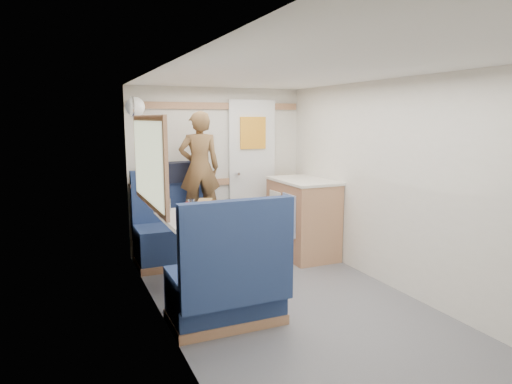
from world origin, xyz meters
name	(u,v)px	position (x,y,z in m)	size (l,w,h in m)	color
floor	(307,317)	(0.00, 0.00, 0.00)	(4.50, 4.50, 0.00)	#515156
ceiling	(312,69)	(0.00, 0.00, 2.00)	(4.50, 4.50, 0.00)	silver
wall_back	(218,170)	(0.00, 2.25, 1.00)	(2.20, 0.02, 2.00)	silver
wall_left	(173,210)	(-1.10, 0.00, 1.00)	(0.02, 4.50, 2.00)	silver
wall_right	(417,190)	(1.10, 0.00, 1.00)	(0.02, 4.50, 2.00)	silver
oak_trim_low	(219,182)	(0.00, 2.23, 0.85)	(2.15, 0.02, 0.08)	#926042
oak_trim_high	(218,106)	(0.00, 2.23, 1.78)	(2.15, 0.02, 0.08)	#926042
side_window	(148,162)	(-1.08, 1.00, 1.25)	(0.04, 1.30, 0.72)	#B0B79B
rear_door	(252,171)	(0.45, 2.22, 0.97)	(0.62, 0.12, 1.86)	white
dinette_table	(196,231)	(-0.65, 1.00, 0.57)	(0.62, 0.92, 0.72)	white
bench_far	(175,237)	(-0.65, 1.86, 0.30)	(0.90, 0.59, 1.05)	navy
bench_near	(228,289)	(-0.65, 0.14, 0.30)	(0.90, 0.59, 1.05)	navy
ledge	(169,184)	(-0.65, 2.12, 0.88)	(0.90, 0.14, 0.04)	#926042
dome_light	(135,107)	(-1.04, 1.85, 1.75)	(0.20, 0.20, 0.20)	white
galley_counter	(302,217)	(0.82, 1.55, 0.47)	(0.57, 0.92, 0.92)	#926042
person	(200,168)	(-0.35, 1.85, 1.08)	(0.46, 0.30, 1.26)	brown
duffel_bag	(177,172)	(-0.55, 2.12, 1.01)	(0.47, 0.23, 0.23)	black
tray	(226,221)	(-0.48, 0.63, 0.73)	(0.25, 0.32, 0.02)	white
orange_fruit	(218,215)	(-0.53, 0.69, 0.77)	(0.07, 0.07, 0.07)	#DF5809
cheese_block	(219,217)	(-0.52, 0.70, 0.75)	(0.09, 0.06, 0.03)	#F5E88D
wine_glass	(188,206)	(-0.76, 0.87, 0.84)	(0.08, 0.08, 0.17)	white
tumbler_left	(183,218)	(-0.85, 0.71, 0.77)	(0.07, 0.07, 0.11)	white
tumbler_mid	(167,204)	(-0.84, 1.37, 0.78)	(0.07, 0.07, 0.12)	silver
tumbler_right	(191,205)	(-0.63, 1.23, 0.78)	(0.08, 0.08, 0.12)	silver
beer_glass	(212,205)	(-0.43, 1.19, 0.77)	(0.07, 0.07, 0.10)	brown
pepper_grinder	(198,206)	(-0.57, 1.18, 0.77)	(0.04, 0.04, 0.10)	black
salt_grinder	(191,214)	(-0.73, 0.89, 0.76)	(0.03, 0.03, 0.09)	white
bread_loaf	(205,205)	(-0.49, 1.22, 0.77)	(0.13, 0.25, 0.10)	olive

